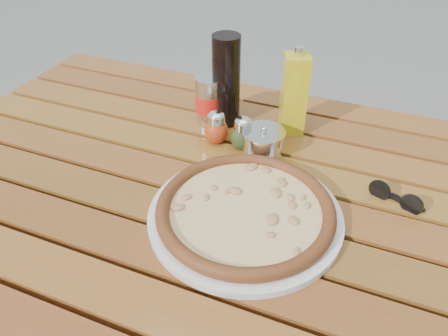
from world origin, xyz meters
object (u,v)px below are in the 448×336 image
at_px(olive_oil_cruet, 294,94).
at_px(table, 220,212).
at_px(dark_bottle, 226,81).
at_px(parmesan_tin, 263,142).
at_px(oregano_shaker, 242,134).
at_px(sunglasses, 396,197).
at_px(pepper_shaker, 217,128).
at_px(pizza, 245,209).
at_px(plate, 245,216).
at_px(soda_can, 209,101).

bearing_deg(olive_oil_cruet, table, -106.40).
distance_m(table, olive_oil_cruet, 0.32).
bearing_deg(dark_bottle, parmesan_tin, -37.46).
height_order(oregano_shaker, sunglasses, oregano_shaker).
relative_size(pepper_shaker, olive_oil_cruet, 0.39).
bearing_deg(pizza, table, 137.92).
bearing_deg(olive_oil_cruet, parmesan_tin, -104.75).
distance_m(pepper_shaker, parmesan_tin, 0.11).
xyz_separation_m(dark_bottle, olive_oil_cruet, (0.16, 0.02, -0.01)).
height_order(table, sunglasses, sunglasses).
distance_m(plate, soda_can, 0.36).
bearing_deg(olive_oil_cruet, dark_bottle, -172.08).
xyz_separation_m(table, plate, (0.08, -0.07, 0.08)).
bearing_deg(table, pizza, -42.08).
relative_size(dark_bottle, sunglasses, 1.99).
bearing_deg(parmesan_tin, olive_oil_cruet, 75.25).
bearing_deg(table, parmesan_tin, 72.19).
bearing_deg(sunglasses, table, -148.15).
bearing_deg(soda_can, parmesan_tin, -26.07).
bearing_deg(olive_oil_cruet, pepper_shaker, -141.43).
bearing_deg(soda_can, oregano_shaker, -34.18).
relative_size(olive_oil_cruet, parmesan_tin, 2.08).
height_order(soda_can, parmesan_tin, soda_can).
relative_size(plate, pepper_shaker, 4.39).
xyz_separation_m(soda_can, sunglasses, (0.45, -0.14, -0.04)).
bearing_deg(table, plate, -42.08).
xyz_separation_m(plate, parmesan_tin, (-0.04, 0.21, 0.02)).
relative_size(table, parmesan_tin, 13.85).
distance_m(pepper_shaker, dark_bottle, 0.12).
bearing_deg(dark_bottle, plate, -62.14).
height_order(pepper_shaker, parmesan_tin, pepper_shaker).
distance_m(table, sunglasses, 0.35).
bearing_deg(table, pepper_shaker, 115.68).
height_order(parmesan_tin, sunglasses, parmesan_tin).
relative_size(pizza, soda_can, 3.30).
bearing_deg(pepper_shaker, oregano_shaker, -1.80).
xyz_separation_m(pepper_shaker, soda_can, (-0.05, 0.08, 0.02)).
relative_size(table, pepper_shaker, 17.07).
xyz_separation_m(oregano_shaker, sunglasses, (0.34, -0.06, -0.02)).
relative_size(pizza, parmesan_tin, 3.92).
relative_size(plate, sunglasses, 3.26).
bearing_deg(plate, oregano_shaker, 111.78).
distance_m(pizza, olive_oil_cruet, 0.34).
distance_m(table, dark_bottle, 0.31).
distance_m(pizza, pepper_shaker, 0.26).
xyz_separation_m(plate, olive_oil_cruet, (-0.00, 0.33, 0.09)).
height_order(plate, soda_can, soda_can).
bearing_deg(sunglasses, plate, -130.58).
relative_size(plate, parmesan_tin, 3.56).
bearing_deg(olive_oil_cruet, sunglasses, -35.29).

